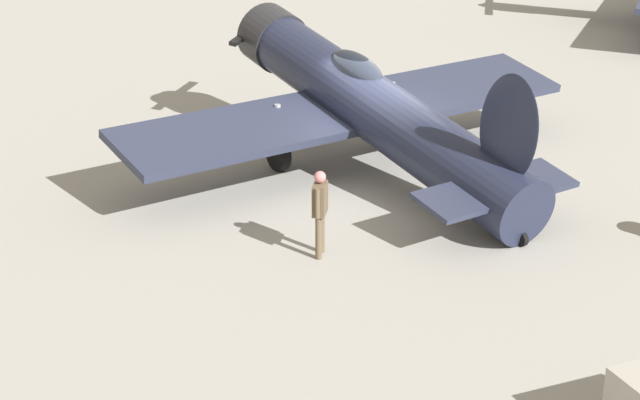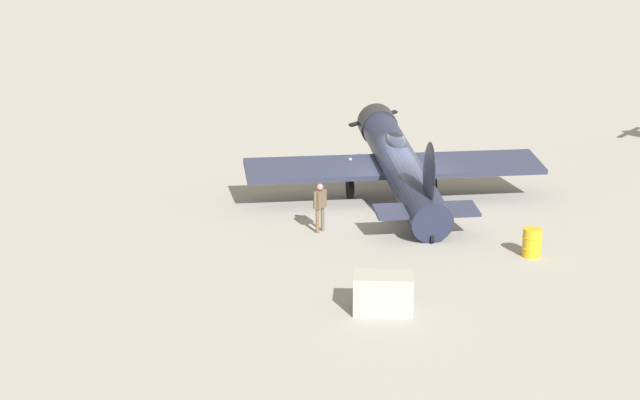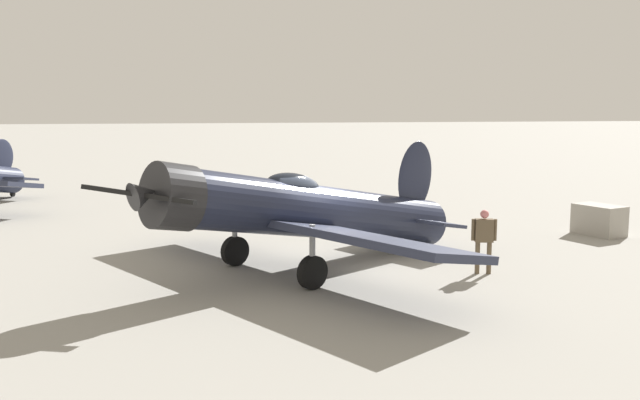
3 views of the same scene
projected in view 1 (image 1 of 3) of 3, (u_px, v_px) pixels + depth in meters
ground_plane at (380, 177)px, 23.21m from camera, size 400.00×400.00×0.00m
airplane_foreground at (367, 105)px, 23.02m from camera, size 10.91×10.34×3.36m
ground_crew_mechanic at (320, 205)px, 19.08m from camera, size 0.35×0.62×1.65m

